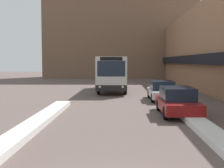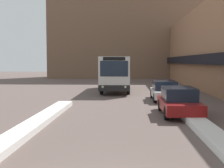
# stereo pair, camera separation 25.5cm
# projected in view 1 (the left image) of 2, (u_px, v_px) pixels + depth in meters

# --- Properties ---
(building_row_right) EXTENTS (5.50, 60.00, 8.42)m
(building_row_right) POSITION_uv_depth(u_px,v_px,m) (224.00, 47.00, 29.69)
(building_row_right) COLOR #996B4C
(building_row_right) RESTS_ON ground_plane
(building_backdrop_far) EXTENTS (26.00, 8.00, 17.67)m
(building_backdrop_far) POSITION_uv_depth(u_px,v_px,m) (120.00, 28.00, 55.03)
(building_backdrop_far) COLOR brown
(building_backdrop_far) RESTS_ON ground_plane
(snow_bank_left) EXTENTS (0.90, 15.50, 0.27)m
(snow_bank_left) POSITION_uv_depth(u_px,v_px,m) (28.00, 129.00, 12.65)
(snow_bank_left) COLOR silver
(snow_bank_left) RESTS_ON ground_plane
(snow_bank_right) EXTENTS (0.90, 9.97, 0.28)m
(snow_bank_right) POSITION_uv_depth(u_px,v_px,m) (205.00, 129.00, 12.64)
(snow_bank_right) COLOR silver
(snow_bank_right) RESTS_ON ground_plane
(city_bus) EXTENTS (2.61, 10.14, 3.27)m
(city_bus) POSITION_uv_depth(u_px,v_px,m) (113.00, 73.00, 30.18)
(city_bus) COLOR silver
(city_bus) RESTS_ON ground_plane
(parked_car_front) EXTENTS (1.89, 4.57, 1.48)m
(parked_car_front) POSITION_uv_depth(u_px,v_px,m) (177.00, 101.00, 16.71)
(parked_car_front) COLOR maroon
(parked_car_front) RESTS_ON ground_plane
(parked_car_middle) EXTENTS (1.84, 4.54, 1.43)m
(parked_car_middle) POSITION_uv_depth(u_px,v_px,m) (162.00, 90.00, 23.09)
(parked_car_middle) COLOR silver
(parked_car_middle) RESTS_ON ground_plane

